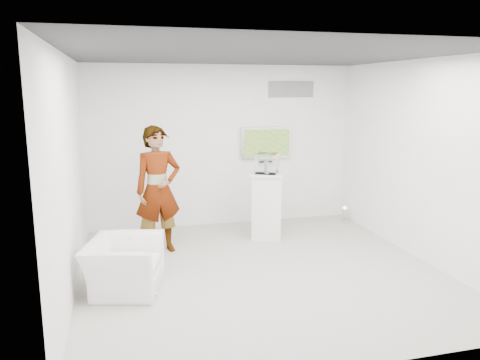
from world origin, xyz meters
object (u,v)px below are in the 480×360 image
at_px(tv, 266,143).
at_px(floor_uplight, 344,214).
at_px(armchair, 124,265).
at_px(pedestal, 267,205).
at_px(person, 158,190).

bearing_deg(tv, floor_uplight, -14.64).
relative_size(armchair, pedestal, 0.89).
distance_m(person, floor_uplight, 3.87).
xyz_separation_m(person, floor_uplight, (3.68, 0.85, -0.87)).
xyz_separation_m(tv, pedestal, (-0.29, -0.99, -0.98)).
bearing_deg(pedestal, floor_uplight, 18.19).
bearing_deg(tv, armchair, -136.35).
relative_size(tv, floor_uplight, 3.61).
bearing_deg(floor_uplight, person, -166.99).
distance_m(pedestal, floor_uplight, 1.94).
bearing_deg(armchair, pedestal, -41.46).
bearing_deg(person, floor_uplight, 0.74).
relative_size(armchair, floor_uplight, 3.66).
relative_size(person, pedestal, 1.76).
height_order(person, floor_uplight, person).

